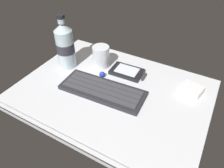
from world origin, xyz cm
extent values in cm
cube|color=silver|center=(0.00, 0.00, -1.00)|extent=(64.00, 48.00, 2.00)
cube|color=silver|center=(0.00, -23.40, 0.40)|extent=(64.00, 1.20, 0.80)
cube|color=#232328|center=(-2.57, -2.07, 0.70)|extent=(29.60, 12.69, 1.40)
cube|color=#3D3D42|center=(-2.76, 1.22, 1.55)|extent=(26.75, 3.57, 0.30)
cube|color=#3D3D42|center=(-2.63, -0.98, 1.55)|extent=(26.75, 3.57, 0.30)
cube|color=#3D3D42|center=(-2.50, -3.17, 1.55)|extent=(26.75, 3.57, 0.30)
cube|color=#3D3D42|center=(-2.37, -5.37, 1.55)|extent=(26.75, 3.57, 0.30)
cube|color=black|center=(0.50, 11.50, 0.70)|extent=(12.28, 8.05, 1.40)
cube|color=silver|center=(0.50, 11.50, 1.45)|extent=(8.62, 6.24, 0.10)
cube|color=#333338|center=(6.90, 11.74, 0.70)|extent=(0.94, 3.83, 1.12)
cylinder|color=silver|center=(-11.00, 11.00, 4.25)|extent=(6.40, 6.40, 8.50)
cylinder|color=yellow|center=(-11.00, 11.00, 3.26)|extent=(5.50, 5.50, 6.12)
cylinder|color=silver|center=(-22.60, 4.64, 7.50)|extent=(6.60, 6.60, 15.00)
cone|color=silver|center=(-22.60, 4.64, 16.40)|extent=(6.60, 6.60, 2.80)
cylinder|color=silver|center=(-22.60, 4.64, 18.70)|extent=(2.51, 2.51, 1.80)
cylinder|color=black|center=(-22.60, 4.64, 20.20)|extent=(2.77, 2.77, 1.20)
cylinder|color=#2D2D38|center=(-22.60, 4.64, 8.25)|extent=(6.73, 6.73, 3.80)
cube|color=white|center=(23.82, 12.55, 1.20)|extent=(8.07, 7.02, 2.40)
sphere|color=#2338B2|center=(-7.00, 5.00, 1.10)|extent=(2.20, 2.20, 2.20)
camera|label=1|loc=(26.45, -47.16, 48.44)|focal=33.78mm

